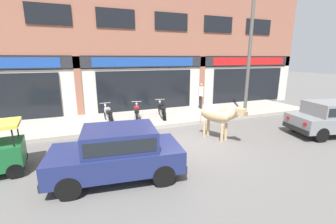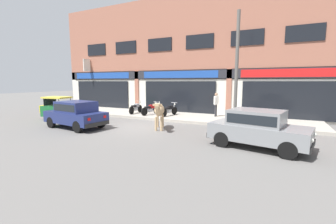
{
  "view_description": "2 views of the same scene",
  "coord_description": "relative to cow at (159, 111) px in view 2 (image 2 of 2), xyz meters",
  "views": [
    {
      "loc": [
        -3.68,
        -7.45,
        3.28
      ],
      "look_at": [
        -0.41,
        1.0,
        1.09
      ],
      "focal_mm": 24.0,
      "sensor_mm": 36.0,
      "label": 1
    },
    {
      "loc": [
        6.92,
        -10.27,
        2.53
      ],
      "look_at": [
        1.4,
        1.0,
        0.81
      ],
      "focal_mm": 24.0,
      "sensor_mm": 36.0,
      "label": 2
    }
  ],
  "objects": [
    {
      "name": "car_1",
      "position": [
        4.94,
        -1.29,
        -0.19
      ],
      "size": [
        3.81,
        2.26,
        1.46
      ],
      "color": "black",
      "rests_on": "ground"
    },
    {
      "name": "cow",
      "position": [
        0.0,
        0.0,
        0.0
      ],
      "size": [
        1.12,
        2.02,
        1.61
      ],
      "color": "tan",
      "rests_on": "ground"
    },
    {
      "name": "car_0",
      "position": [
        -4.27,
        -1.65,
        -0.19
      ],
      "size": [
        3.73,
        1.97,
        1.46
      ],
      "color": "black",
      "rests_on": "ground"
    },
    {
      "name": "pedestrian",
      "position": [
        1.84,
        4.67,
        0.15
      ],
      "size": [
        0.32,
        0.5,
        1.6
      ],
      "color": "#2D2D33",
      "rests_on": "sidewalk"
    },
    {
      "name": "utility_pole",
      "position": [
        3.46,
        2.48,
        2.21
      ],
      "size": [
        0.18,
        0.18,
        6.1
      ],
      "primitive_type": "cylinder",
      "color": "#595651",
      "rests_on": "sidewalk"
    },
    {
      "name": "motorcycle_1",
      "position": [
        -2.54,
        3.42,
        -0.45
      ],
      "size": [
        0.68,
        1.78,
        0.88
      ],
      "color": "black",
      "rests_on": "sidewalk"
    },
    {
      "name": "ground_plane",
      "position": [
        -1.37,
        -0.02,
        -1.01
      ],
      "size": [
        90.0,
        90.0,
        0.0
      ],
      "primitive_type": "plane",
      "color": "#605E5B"
    },
    {
      "name": "auto_rickshaw",
      "position": [
        -7.73,
        -0.2,
        -0.35
      ],
      "size": [
        2.05,
        1.33,
        1.52
      ],
      "color": "black",
      "rests_on": "ground"
    },
    {
      "name": "shop_building",
      "position": [
        -1.37,
        5.97,
        3.25
      ],
      "size": [
        23.0,
        1.4,
        8.96
      ],
      "color": "#9E604C",
      "rests_on": "ground"
    },
    {
      "name": "sidewalk",
      "position": [
        -1.37,
        3.95,
        -0.92
      ],
      "size": [
        19.0,
        3.54,
        0.17
      ],
      "primitive_type": "cube",
      "color": "#A8A093",
      "rests_on": "ground"
    },
    {
      "name": "motorcycle_2",
      "position": [
        -1.13,
        3.58,
        -0.45
      ],
      "size": [
        0.6,
        1.8,
        0.88
      ],
      "color": "black",
      "rests_on": "sidewalk"
    },
    {
      "name": "motorcycle_0",
      "position": [
        -3.94,
        3.61,
        -0.45
      ],
      "size": [
        0.52,
        1.81,
        0.88
      ],
      "color": "black",
      "rests_on": "sidewalk"
    }
  ]
}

